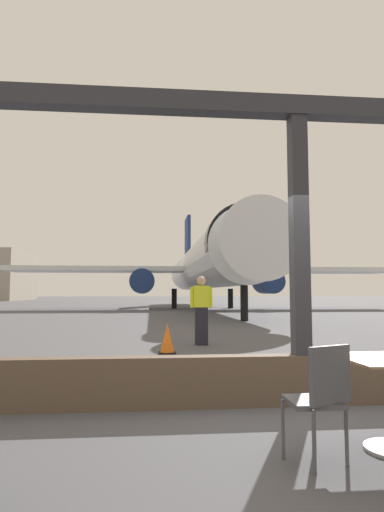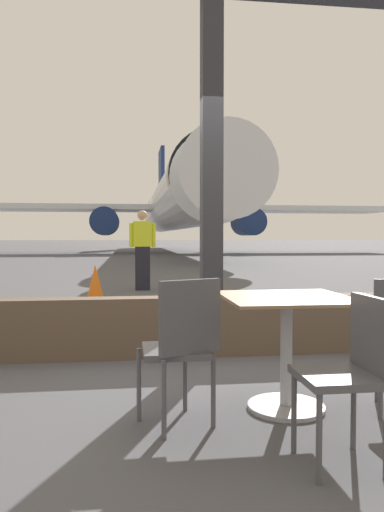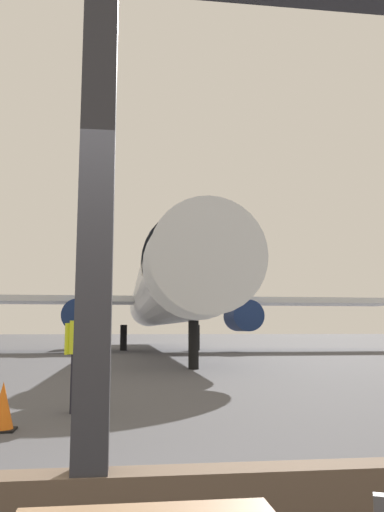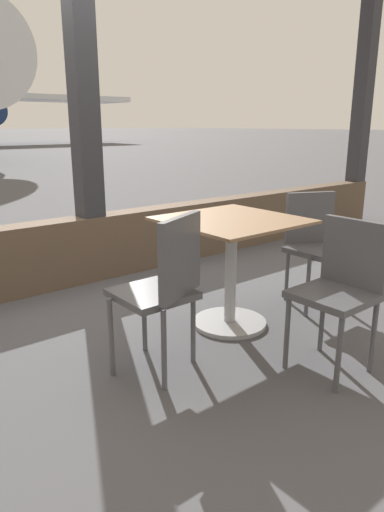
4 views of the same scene
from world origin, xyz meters
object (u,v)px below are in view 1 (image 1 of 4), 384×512
object	(u,v)px
cafe_chair_window_right	(321,393)
airplane	(205,266)
ground_crew_worker	(201,309)
traffic_cone	(167,339)

from	to	relation	value
cafe_chair_window_right	airplane	distance (m)	31.93
cafe_chair_window_right	airplane	xyz separation A→B (m)	(3.07, 31.65, 2.93)
airplane	cafe_chair_window_right	bearing A→B (deg)	-95.54
airplane	ground_crew_worker	distance (m)	24.26
airplane	ground_crew_worker	xyz separation A→B (m)	(-3.10, -23.92, -2.57)
cafe_chair_window_right	ground_crew_worker	distance (m)	7.74
traffic_cone	cafe_chair_window_right	bearing A→B (deg)	-81.43
airplane	traffic_cone	xyz separation A→B (m)	(-4.02, -25.36, -3.17)
airplane	traffic_cone	size ratio (longest dim) A/B	56.97
cafe_chair_window_right	ground_crew_worker	bearing A→B (deg)	90.22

